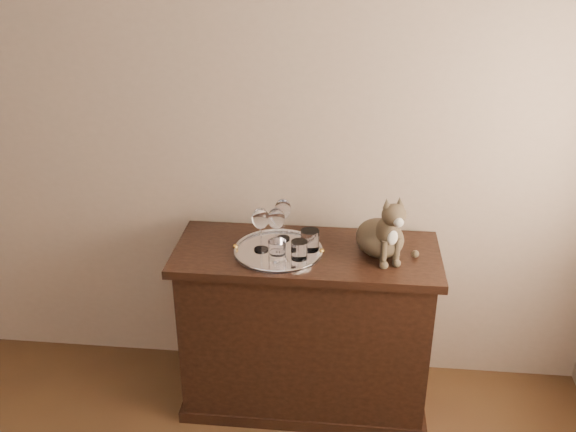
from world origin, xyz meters
name	(u,v)px	position (x,y,z in m)	size (l,w,h in m)	color
wall_back	(186,119)	(0.00, 2.25, 1.35)	(4.00, 0.10, 2.70)	tan
sideboard	(306,328)	(0.60, 1.94, 0.42)	(1.20, 0.50, 0.85)	black
tray	(278,252)	(0.47, 1.91, 0.85)	(0.40, 0.40, 0.01)	silver
wine_glass_b	(283,219)	(0.48, 2.03, 0.96)	(0.08, 0.08, 0.20)	white
wine_glass_c	(261,229)	(0.40, 1.91, 0.96)	(0.08, 0.08, 0.21)	silver
wine_glass_d	(276,229)	(0.47, 1.92, 0.96)	(0.08, 0.08, 0.20)	silver
tumbler_a	(299,250)	(0.57, 1.85, 0.90)	(0.07, 0.07, 0.08)	silver
tumbler_b	(277,250)	(0.48, 1.83, 0.90)	(0.08, 0.08, 0.09)	white
tumbler_c	(310,240)	(0.61, 1.94, 0.90)	(0.08, 0.08, 0.09)	white
cat	(381,222)	(0.92, 1.94, 1.01)	(0.32, 0.29, 0.32)	#4D3C2E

